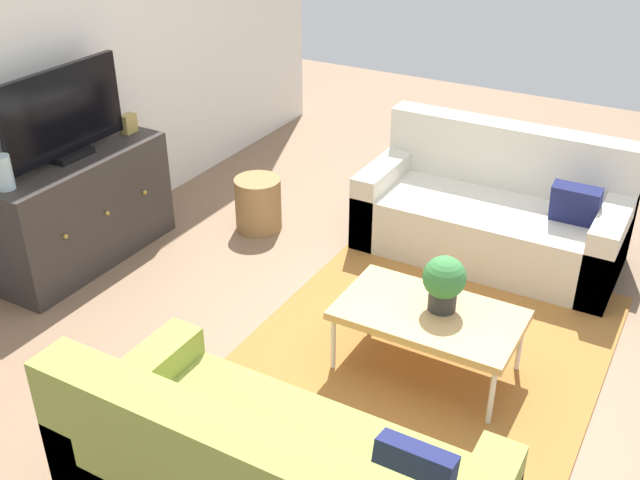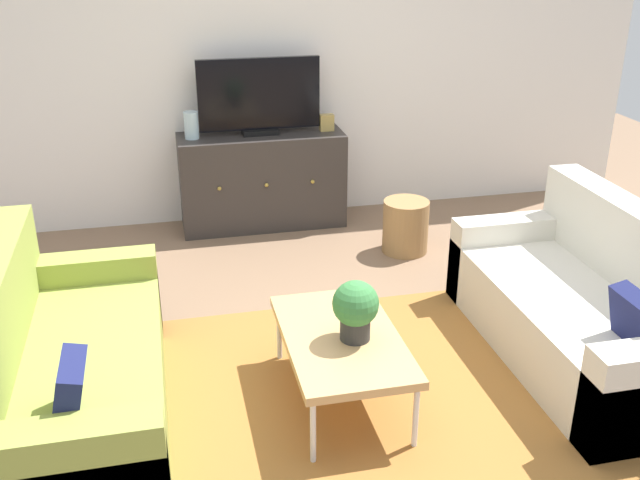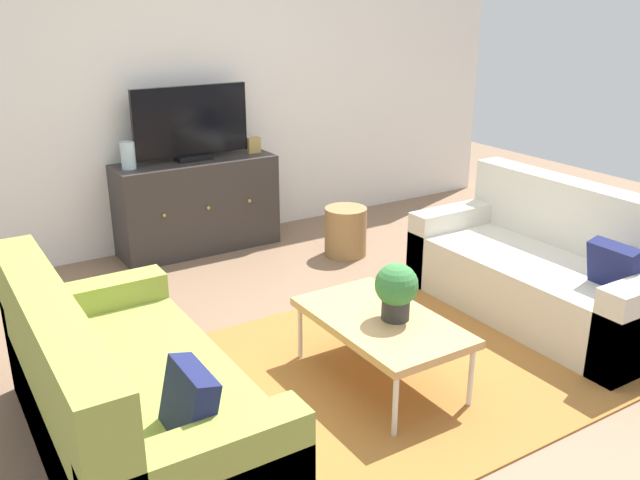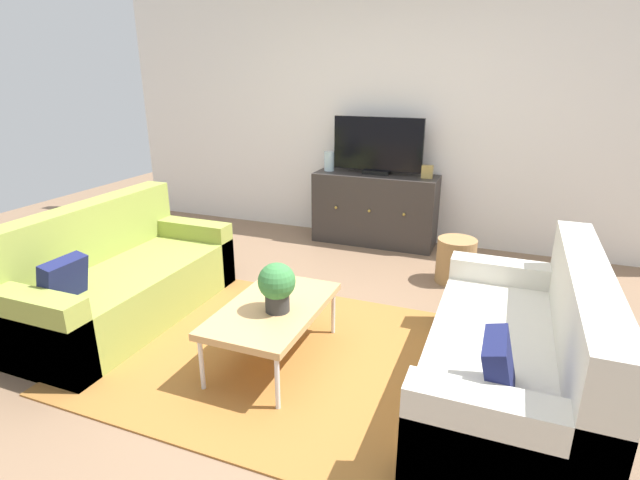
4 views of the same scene
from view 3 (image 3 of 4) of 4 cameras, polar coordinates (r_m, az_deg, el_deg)
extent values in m
plane|color=#84664C|center=(4.03, 3.68, -10.15)|extent=(10.00, 10.00, 0.00)
cube|color=white|center=(5.78, -11.27, 12.92)|extent=(6.40, 0.12, 2.70)
cube|color=#9E662D|center=(3.92, 4.98, -10.99)|extent=(2.50, 1.90, 0.01)
cube|color=olive|center=(3.34, -14.95, -13.71)|extent=(0.84, 1.74, 0.41)
cube|color=olive|center=(3.17, -20.94, -11.66)|extent=(0.20, 1.74, 0.85)
cube|color=olive|center=(3.97, -18.55, -7.22)|extent=(0.84, 0.18, 0.55)
cube|color=#191E4C|center=(2.74, -10.94, -13.38)|extent=(0.16, 0.30, 0.31)
cube|color=beige|center=(4.72, 17.94, -3.69)|extent=(0.84, 1.74, 0.41)
cube|color=beige|center=(4.88, 20.67, -0.43)|extent=(0.20, 1.74, 0.85)
cube|color=beige|center=(5.18, 11.51, -0.12)|extent=(0.84, 0.18, 0.55)
cube|color=#191E4C|center=(4.27, 23.43, -2.20)|extent=(0.17, 0.30, 0.31)
cube|color=tan|center=(3.68, 5.15, -6.80)|extent=(0.57, 0.97, 0.04)
cylinder|color=silver|center=(3.34, 6.31, -13.66)|extent=(0.03, 0.03, 0.34)
cylinder|color=silver|center=(3.63, 12.51, -11.16)|extent=(0.03, 0.03, 0.34)
cylinder|color=silver|center=(3.97, -1.67, -7.73)|extent=(0.03, 0.03, 0.34)
cylinder|color=silver|center=(4.21, 4.08, -6.08)|extent=(0.03, 0.03, 0.34)
cylinder|color=#2D2D2D|center=(3.64, 6.33, -5.77)|extent=(0.15, 0.15, 0.11)
sphere|color=#387A3D|center=(3.59, 6.42, -3.74)|extent=(0.23, 0.23, 0.23)
cube|color=#332D2B|center=(5.70, -10.23, 2.88)|extent=(1.30, 0.44, 0.76)
sphere|color=#B79338|center=(5.36, -12.90, 2.03)|extent=(0.03, 0.03, 0.03)
sphere|color=#B79338|center=(5.48, -9.33, 2.67)|extent=(0.03, 0.03, 0.03)
sphere|color=#B79338|center=(5.62, -5.92, 3.27)|extent=(0.03, 0.03, 0.03)
cube|color=black|center=(5.62, -10.56, 6.82)|extent=(0.28, 0.16, 0.04)
cube|color=black|center=(5.56, -10.75, 9.77)|extent=(0.95, 0.04, 0.55)
cylinder|color=silver|center=(5.41, -15.77, 6.83)|extent=(0.11, 0.11, 0.21)
cube|color=tan|center=(5.80, -5.61, 7.92)|extent=(0.11, 0.07, 0.13)
cylinder|color=#9E7547|center=(5.53, 2.15, 0.72)|extent=(0.34, 0.34, 0.40)
camera|label=1|loc=(1.97, -76.12, 24.79)|focal=41.91mm
camera|label=2|loc=(1.32, 83.38, 15.06)|focal=41.06mm
camera|label=4|loc=(3.31, 55.64, 7.29)|focal=27.26mm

